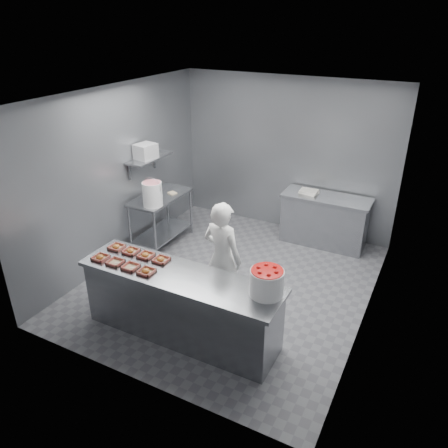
{
  "coord_description": "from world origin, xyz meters",
  "views": [
    {
      "loc": [
        2.53,
        -5.05,
        3.74
      ],
      "look_at": [
        0.0,
        -0.2,
        1.08
      ],
      "focal_mm": 35.0,
      "sensor_mm": 36.0,
      "label": 1
    }
  ],
  "objects": [
    {
      "name": "floor",
      "position": [
        0.0,
        0.0,
        0.0
      ],
      "size": [
        4.5,
        4.5,
        0.0
      ],
      "primitive_type": "plane",
      "color": "#4C4C51",
      "rests_on": "ground"
    },
    {
      "name": "ceiling",
      "position": [
        0.0,
        0.0,
        2.8
      ],
      "size": [
        4.5,
        4.5,
        0.0
      ],
      "primitive_type": "plane",
      "rotation": [
        3.14,
        0.0,
        0.0
      ],
      "color": "white",
      "rests_on": "wall_back"
    },
    {
      "name": "wall_back",
      "position": [
        0.0,
        2.25,
        1.4
      ],
      "size": [
        4.0,
        0.04,
        2.8
      ],
      "primitive_type": "cube",
      "color": "slate",
      "rests_on": "ground"
    },
    {
      "name": "wall_left",
      "position": [
        -2.0,
        0.0,
        1.4
      ],
      "size": [
        0.04,
        4.5,
        2.8
      ],
      "primitive_type": "cube",
      "color": "slate",
      "rests_on": "ground"
    },
    {
      "name": "wall_right",
      "position": [
        2.0,
        0.0,
        1.4
      ],
      "size": [
        0.04,
        4.5,
        2.8
      ],
      "primitive_type": "cube",
      "color": "slate",
      "rests_on": "ground"
    },
    {
      "name": "service_counter",
      "position": [
        0.0,
        -1.35,
        0.45
      ],
      "size": [
        2.6,
        0.7,
        0.9
      ],
      "color": "slate",
      "rests_on": "ground"
    },
    {
      "name": "prep_table",
      "position": [
        -1.65,
        0.6,
        0.59
      ],
      "size": [
        0.6,
        1.2,
        0.9
      ],
      "color": "slate",
      "rests_on": "ground"
    },
    {
      "name": "back_counter",
      "position": [
        0.9,
        1.9,
        0.45
      ],
      "size": [
        1.5,
        0.6,
        0.9
      ],
      "color": "slate",
      "rests_on": "ground"
    },
    {
      "name": "wall_shelf",
      "position": [
        -1.82,
        0.6,
        1.55
      ],
      "size": [
        0.35,
        0.9,
        0.03
      ],
      "primitive_type": "cube",
      "color": "slate",
      "rests_on": "wall_left"
    },
    {
      "name": "tray_0",
      "position": [
        -1.1,
        -1.51,
        0.92
      ],
      "size": [
        0.19,
        0.18,
        0.06
      ],
      "color": "tan",
      "rests_on": "service_counter"
    },
    {
      "name": "tray_1",
      "position": [
        -0.85,
        -1.51,
        0.92
      ],
      "size": [
        0.19,
        0.18,
        0.04
      ],
      "color": "tan",
      "rests_on": "service_counter"
    },
    {
      "name": "tray_2",
      "position": [
        -0.61,
        -1.51,
        0.92
      ],
      "size": [
        0.19,
        0.18,
        0.04
      ],
      "color": "tan",
      "rests_on": "service_counter"
    },
    {
      "name": "tray_3",
      "position": [
        -0.38,
        -1.51,
        0.92
      ],
      "size": [
        0.19,
        0.18,
        0.06
      ],
      "color": "tan",
      "rests_on": "service_counter"
    },
    {
      "name": "tray_4",
      "position": [
        -1.1,
        -1.19,
        0.92
      ],
      "size": [
        0.19,
        0.18,
        0.06
      ],
      "color": "tan",
      "rests_on": "service_counter"
    },
    {
      "name": "tray_5",
      "position": [
        -0.86,
        -1.19,
        0.92
      ],
      "size": [
        0.19,
        0.18,
        0.06
      ],
      "color": "tan",
      "rests_on": "service_counter"
    },
    {
      "name": "tray_6",
      "position": [
        -0.62,
        -1.19,
        0.92
      ],
      "size": [
        0.19,
        0.18,
        0.06
      ],
      "color": "tan",
      "rests_on": "service_counter"
    },
    {
      "name": "tray_7",
      "position": [
        -0.38,
        -1.19,
        0.92
      ],
      "size": [
        0.19,
        0.18,
        0.06
      ],
      "color": "tan",
      "rests_on": "service_counter"
    },
    {
      "name": "worker",
      "position": [
        0.19,
        -0.61,
        0.8
      ],
      "size": [
        0.63,
        0.47,
        1.6
      ],
      "primitive_type": "imported",
      "rotation": [
        0.0,
        0.0,
        2.99
      ],
      "color": "white",
      "rests_on": "ground"
    },
    {
      "name": "strawberry_tub",
      "position": [
        1.08,
        -1.25,
        1.07
      ],
      "size": [
        0.38,
        0.38,
        0.32
      ],
      "color": "white",
      "rests_on": "service_counter"
    },
    {
      "name": "glaze_bucket",
      "position": [
        -1.51,
        0.21,
        1.11
      ],
      "size": [
        0.33,
        0.32,
        0.49
      ],
      "color": "white",
      "rests_on": "prep_table"
    },
    {
      "name": "bucket_lid",
      "position": [
        -1.72,
        0.53,
        0.91
      ],
      "size": [
        0.37,
        0.37,
        0.02
      ],
      "primitive_type": "cylinder",
      "rotation": [
        0.0,
        0.0,
        0.33
      ],
      "color": "white",
      "rests_on": "prep_table"
    },
    {
      "name": "rag",
      "position": [
        -1.53,
        0.79,
        0.91
      ],
      "size": [
        0.17,
        0.16,
        0.02
      ],
      "primitive_type": "cube",
      "rotation": [
        0.0,
        0.0,
        -0.38
      ],
      "color": "#CCB28C",
      "rests_on": "prep_table"
    },
    {
      "name": "appliance",
      "position": [
        -1.82,
        0.52,
        1.69
      ],
      "size": [
        0.34,
        0.37,
        0.24
      ],
      "primitive_type": "cube",
      "rotation": [
        0.0,
        0.0,
        -0.17
      ],
      "color": "gray",
      "rests_on": "wall_shelf"
    },
    {
      "name": "paper_stack",
      "position": [
        0.58,
        1.9,
        0.93
      ],
      "size": [
        0.32,
        0.26,
        0.06
      ],
      "primitive_type": "cube",
      "rotation": [
        0.0,
        0.0,
        -0.12
      ],
      "color": "silver",
      "rests_on": "back_counter"
    }
  ]
}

